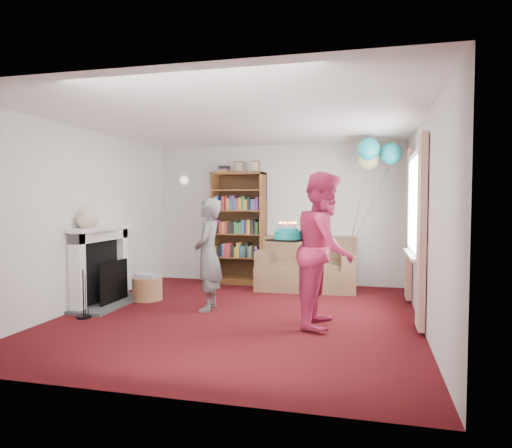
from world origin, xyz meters
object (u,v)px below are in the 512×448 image
(person_striped, at_px, (208,254))
(birthday_cake, at_px, (288,235))
(bookcase, at_px, (239,229))
(sofa, at_px, (307,269))
(person_magenta, at_px, (325,249))

(person_striped, distance_m, birthday_cake, 1.30)
(bookcase, relative_size, person_striped, 1.44)
(sofa, bearing_deg, birthday_cake, -90.65)
(bookcase, xyz_separation_m, person_magenta, (1.78, -2.47, -0.06))
(bookcase, xyz_separation_m, sofa, (1.27, -0.23, -0.65))
(sofa, xyz_separation_m, birthday_cake, (0.07, -2.30, 0.76))
(birthday_cake, bearing_deg, sofa, 91.70)
(sofa, distance_m, person_magenta, 2.37)
(birthday_cake, bearing_deg, person_striped, 159.24)
(sofa, bearing_deg, person_striped, -123.20)
(bookcase, relative_size, person_magenta, 1.20)
(bookcase, xyz_separation_m, person_striped, (0.16, -2.09, -0.21))
(bookcase, bearing_deg, birthday_cake, -62.17)
(person_magenta, bearing_deg, sofa, 15.49)
(sofa, bearing_deg, bookcase, 167.17)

